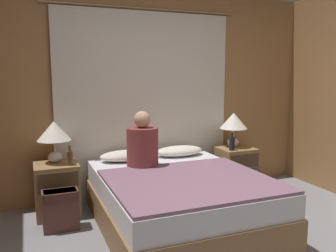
# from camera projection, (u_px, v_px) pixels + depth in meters

# --- Properties ---
(wall_back) EXTENTS (4.54, 0.06, 2.50)m
(wall_back) POSITION_uv_depth(u_px,v_px,m) (145.00, 94.00, 4.38)
(wall_back) COLOR #A37547
(wall_back) RESTS_ON ground_plane
(curtain_panel) EXTENTS (2.38, 0.02, 2.27)m
(curtain_panel) POSITION_uv_depth(u_px,v_px,m) (146.00, 104.00, 4.34)
(curtain_panel) COLOR silver
(curtain_panel) RESTS_ON ground_plane
(bed) EXTENTS (1.53, 1.90, 0.51)m
(bed) POSITION_uv_depth(u_px,v_px,m) (179.00, 200.00, 3.55)
(bed) COLOR olive
(bed) RESTS_ON ground_plane
(nightstand_left) EXTENTS (0.45, 0.42, 0.56)m
(nightstand_left) POSITION_uv_depth(u_px,v_px,m) (57.00, 189.00, 3.78)
(nightstand_left) COLOR #937047
(nightstand_left) RESTS_ON ground_plane
(nightstand_right) EXTENTS (0.45, 0.42, 0.56)m
(nightstand_right) POSITION_uv_depth(u_px,v_px,m) (235.00, 169.00, 4.60)
(nightstand_right) COLOR #937047
(nightstand_right) RESTS_ON ground_plane
(lamp_left) EXTENTS (0.35, 0.35, 0.44)m
(lamp_left) POSITION_uv_depth(u_px,v_px,m) (54.00, 133.00, 3.76)
(lamp_left) COLOR silver
(lamp_left) RESTS_ON nightstand_left
(lamp_right) EXTENTS (0.35, 0.35, 0.44)m
(lamp_right) POSITION_uv_depth(u_px,v_px,m) (234.00, 123.00, 4.58)
(lamp_right) COLOR silver
(lamp_right) RESTS_ON nightstand_right
(pillow_left) EXTENTS (0.59, 0.31, 0.12)m
(pillow_left) POSITION_uv_depth(u_px,v_px,m) (126.00, 156.00, 4.07)
(pillow_left) COLOR silver
(pillow_left) RESTS_ON bed
(pillow_right) EXTENTS (0.59, 0.31, 0.12)m
(pillow_right) POSITION_uv_depth(u_px,v_px,m) (179.00, 151.00, 4.32)
(pillow_right) COLOR silver
(pillow_right) RESTS_ON bed
(blanket_on_bed) EXTENTS (1.47, 1.29, 0.03)m
(blanket_on_bed) POSITION_uv_depth(u_px,v_px,m) (191.00, 181.00, 3.26)
(blanket_on_bed) COLOR slate
(blanket_on_bed) RESTS_ON bed
(person_left_in_bed) EXTENTS (0.34, 0.34, 0.61)m
(person_left_in_bed) POSITION_uv_depth(u_px,v_px,m) (142.00, 145.00, 3.76)
(person_left_in_bed) COLOR brown
(person_left_in_bed) RESTS_ON bed
(beer_bottle_on_left_stand) EXTENTS (0.06, 0.06, 0.21)m
(beer_bottle_on_left_stand) POSITION_uv_depth(u_px,v_px,m) (70.00, 158.00, 3.68)
(beer_bottle_on_left_stand) COLOR #513819
(beer_bottle_on_left_stand) RESTS_ON nightstand_left
(beer_bottle_on_right_stand) EXTENTS (0.07, 0.07, 0.22)m
(beer_bottle_on_right_stand) POSITION_uv_depth(u_px,v_px,m) (232.00, 143.00, 4.40)
(beer_bottle_on_right_stand) COLOR black
(beer_bottle_on_right_stand) RESTS_ON nightstand_right
(backpack_on_floor) EXTENTS (0.34, 0.20, 0.39)m
(backpack_on_floor) POSITION_uv_depth(u_px,v_px,m) (61.00, 208.00, 3.43)
(backpack_on_floor) COLOR brown
(backpack_on_floor) RESTS_ON ground_plane
(handbag_on_floor) EXTENTS (0.32, 0.19, 0.40)m
(handbag_on_floor) POSITION_uv_depth(u_px,v_px,m) (252.00, 189.00, 4.28)
(handbag_on_floor) COLOR #333D56
(handbag_on_floor) RESTS_ON ground_plane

